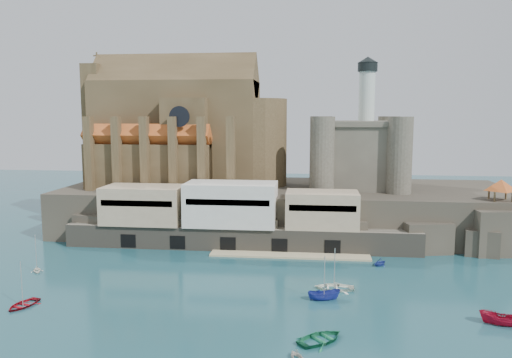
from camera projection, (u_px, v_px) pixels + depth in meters
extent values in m
plane|color=#17424C|center=(271.00, 289.00, 76.24)|extent=(300.00, 300.00, 0.00)
cube|color=#2B2720|center=(286.00, 208.00, 115.00)|extent=(100.00, 34.00, 10.00)
cube|color=#2B2720|center=(98.00, 228.00, 103.30)|extent=(9.00, 5.00, 6.00)
cube|color=#2B2720|center=(173.00, 230.00, 101.49)|extent=(9.00, 5.00, 6.00)
cube|color=#2B2720|center=(256.00, 233.00, 99.57)|extent=(9.00, 5.00, 6.00)
cube|color=#2B2720|center=(342.00, 235.00, 97.65)|extent=(9.00, 5.00, 6.00)
cube|color=#2B2720|center=(426.00, 237.00, 95.84)|extent=(9.00, 5.00, 6.00)
cube|color=#645E50|center=(240.00, 237.00, 99.02)|extent=(70.00, 6.00, 4.50)
cube|color=tan|center=(290.00, 255.00, 93.73)|extent=(30.00, 4.00, 0.40)
cube|color=black|center=(129.00, 241.00, 98.73)|extent=(3.00, 0.40, 2.60)
cube|color=black|center=(178.00, 242.00, 97.60)|extent=(3.00, 0.40, 2.60)
cube|color=black|center=(228.00, 244.00, 96.47)|extent=(3.00, 0.40, 2.60)
cube|color=black|center=(280.00, 245.00, 95.34)|extent=(3.00, 0.40, 2.60)
cube|color=black|center=(332.00, 247.00, 94.21)|extent=(3.00, 0.40, 2.60)
cube|color=tan|center=(144.00, 204.00, 101.49)|extent=(16.00, 9.00, 7.50)
cube|color=silver|center=(231.00, 204.00, 99.39)|extent=(18.00, 9.00, 8.50)
cube|color=tan|center=(322.00, 209.00, 97.46)|extent=(14.00, 8.00, 7.00)
cube|color=#483821|center=(177.00, 133.00, 117.72)|extent=(38.00, 14.00, 24.00)
cube|color=#483821|center=(176.00, 82.00, 116.18)|extent=(38.00, 13.01, 13.01)
cylinder|color=#483821|center=(257.00, 142.00, 115.83)|extent=(14.00, 14.00, 20.00)
cube|color=#483821|center=(193.00, 142.00, 117.53)|extent=(10.00, 20.00, 20.00)
cube|color=#483821|center=(148.00, 167.00, 109.71)|extent=(28.00, 5.00, 10.00)
cube|color=#483821|center=(172.00, 159.00, 128.43)|extent=(28.00, 5.00, 10.00)
cube|color=#B34E1E|center=(147.00, 137.00, 108.86)|extent=(28.00, 5.66, 5.66)
cube|color=#B34E1E|center=(172.00, 133.00, 127.58)|extent=(28.00, 5.66, 5.66)
cube|color=#483821|center=(99.00, 125.00, 119.61)|extent=(4.00, 10.00, 28.00)
cylinder|color=black|center=(179.00, 117.00, 104.88)|extent=(4.40, 0.30, 4.40)
cube|color=#483821|center=(89.00, 154.00, 107.73)|extent=(1.60, 2.20, 16.00)
cube|color=#483821|center=(117.00, 154.00, 107.03)|extent=(1.60, 2.20, 16.00)
cube|color=#483821|center=(145.00, 154.00, 106.33)|extent=(1.60, 2.20, 16.00)
cube|color=#483821|center=(173.00, 155.00, 105.63)|extent=(1.60, 2.20, 16.00)
cube|color=#483821|center=(202.00, 155.00, 104.93)|extent=(1.60, 2.20, 16.00)
cube|color=#483821|center=(231.00, 155.00, 104.23)|extent=(1.60, 2.20, 16.00)
cube|color=#4B473B|center=(357.00, 156.00, 112.64)|extent=(16.00, 16.00, 14.00)
cube|color=#4B473B|center=(358.00, 124.00, 111.69)|extent=(17.00, 17.00, 1.20)
cylinder|color=#4B473B|center=(322.00, 155.00, 105.53)|extent=(5.20, 5.20, 16.00)
cylinder|color=#4B473B|center=(399.00, 155.00, 103.72)|extent=(5.20, 5.20, 16.00)
cylinder|color=#4B473B|center=(321.00, 149.00, 121.29)|extent=(5.20, 5.20, 16.00)
cylinder|color=#4B473B|center=(388.00, 150.00, 119.49)|extent=(5.20, 5.20, 16.00)
cylinder|color=silver|center=(367.00, 99.00, 112.71)|extent=(3.60, 3.60, 12.00)
cylinder|color=black|center=(368.00, 67.00, 111.81)|extent=(4.40, 4.40, 2.00)
cone|color=black|center=(368.00, 60.00, 111.60)|extent=(4.60, 4.60, 1.40)
cube|color=#2B2720|center=(498.00, 229.00, 96.55)|extent=(12.00, 10.00, 8.70)
cube|color=#2B2720|center=(481.00, 242.00, 94.29)|extent=(6.00, 5.00, 5.00)
cube|color=#483821|center=(500.00, 206.00, 95.97)|extent=(4.20, 4.20, 0.30)
cylinder|color=#483821|center=(494.00, 200.00, 94.39)|extent=(0.36, 0.36, 3.20)
cylinder|color=#483821|center=(512.00, 201.00, 94.03)|extent=(0.36, 0.36, 3.20)
cylinder|color=#483821|center=(489.00, 197.00, 97.54)|extent=(0.36, 0.36, 3.20)
cylinder|color=#483821|center=(506.00, 198.00, 97.18)|extent=(0.36, 0.36, 3.20)
pyramid|color=#B34E1E|center=(501.00, 185.00, 95.44)|extent=(6.40, 6.40, 2.20)
imported|color=maroon|center=(23.00, 306.00, 69.24)|extent=(3.84, 1.92, 5.17)
imported|color=#263396|center=(324.00, 300.00, 71.64)|extent=(2.19, 2.15, 4.78)
imported|color=#1A734A|center=(321.00, 341.00, 58.58)|extent=(3.88, 4.21, 6.22)
imported|color=white|center=(37.00, 272.00, 84.23)|extent=(2.82, 2.54, 2.79)
imported|color=maroon|center=(501.00, 325.00, 63.02)|extent=(2.42, 2.38, 5.16)
imported|color=white|center=(334.00, 289.00, 76.00)|extent=(1.28, 4.29, 6.00)
imported|color=#283F9E|center=(380.00, 265.00, 87.99)|extent=(3.21, 3.09, 3.22)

